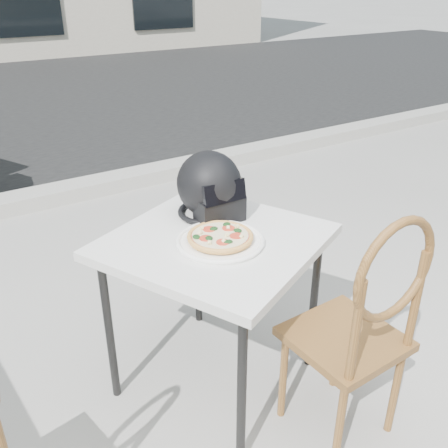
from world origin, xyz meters
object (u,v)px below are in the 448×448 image
cafe_table_main (215,252)px  pizza (220,236)px  cafe_chair_main (363,321)px  helmet (210,188)px  plate (220,241)px

cafe_table_main → pizza: (-0.01, -0.05, 0.10)m
cafe_table_main → pizza: size_ratio=3.20×
cafe_chair_main → helmet: bearing=-77.9°
plate → helmet: size_ratio=1.49×
cafe_table_main → plate: bearing=-100.4°
pizza → helmet: (0.10, 0.24, 0.09)m
plate → cafe_chair_main: (0.28, -0.50, -0.18)m
helmet → pizza: bearing=-112.4°
pizza → helmet: 0.28m
pizza → helmet: bearing=66.4°
pizza → cafe_chair_main: (0.28, -0.50, -0.20)m
cafe_table_main → pizza: 0.11m
plate → helmet: 0.29m
cafe_table_main → helmet: 0.28m
helmet → cafe_table_main: bearing=-115.9°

